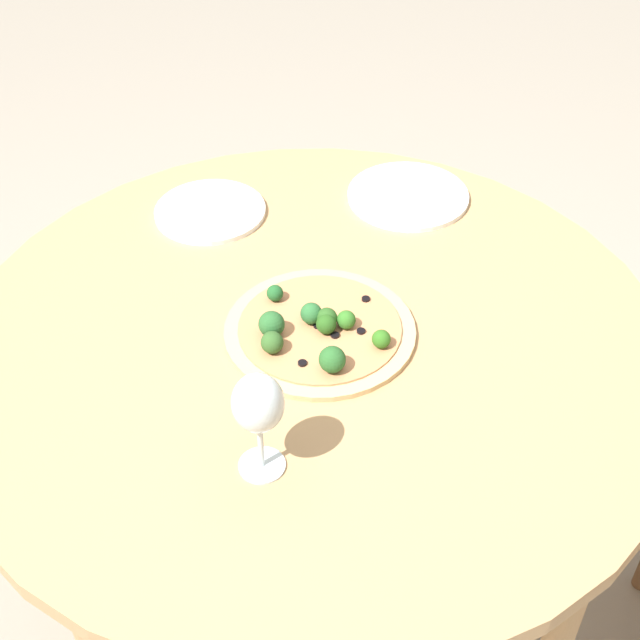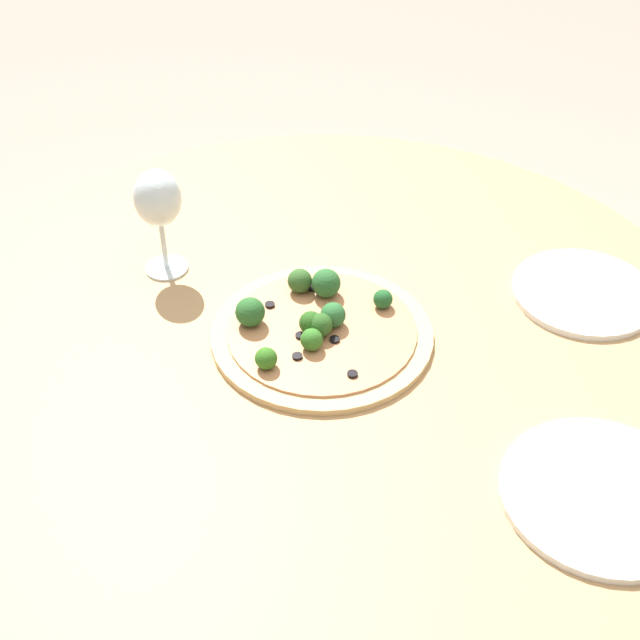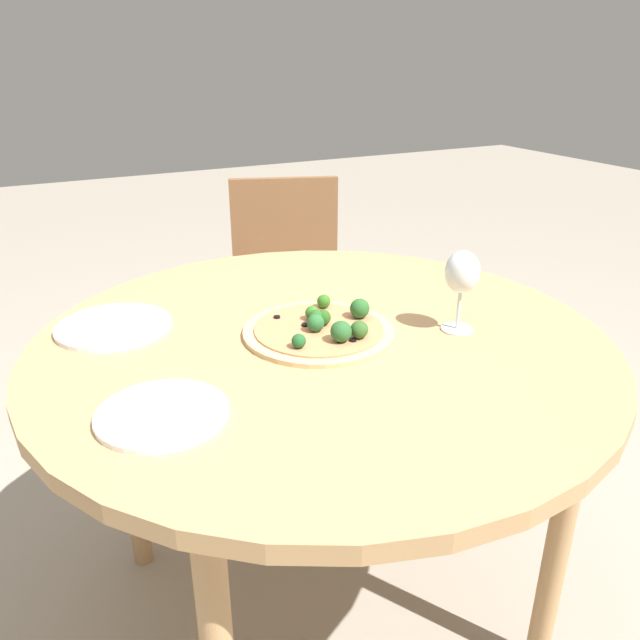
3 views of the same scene
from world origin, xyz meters
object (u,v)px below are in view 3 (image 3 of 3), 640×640
pizza (323,328)px  plate_near (162,414)px  wine_glass (462,275)px  plate_far (114,326)px  chair (288,295)px

pizza → plate_near: 0.40m
wine_glass → plate_near: (0.05, -0.62, -0.12)m
plate_near → pizza: bearing=113.5°
wine_glass → plate_far: bearing=-117.7°
pizza → wine_glass: wine_glass is taller
wine_glass → chair: bearing=177.0°
pizza → plate_near: pizza is taller
pizza → plate_near: bearing=-66.5°
pizza → plate_far: 0.44m
pizza → plate_far: pizza is taller
wine_glass → pizza: bearing=-113.1°
wine_glass → plate_far: wine_glass is taller
wine_glass → plate_near: bearing=-85.2°
pizza → wine_glass: 0.30m
plate_near → plate_far: 0.38m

